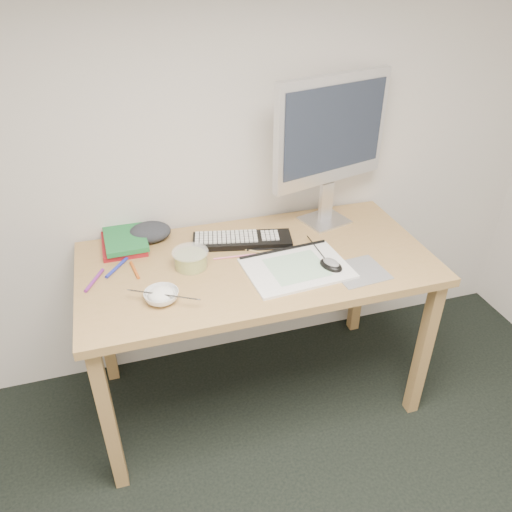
% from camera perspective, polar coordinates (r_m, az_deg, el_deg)
% --- Properties ---
extents(room_shell, '(3.60, 3.60, 3.60)m').
position_cam_1_polar(room_shell, '(0.38, 24.16, -15.73)').
color(room_shell, silver).
rests_on(room_shell, ground).
extents(desk, '(1.40, 0.70, 0.75)m').
position_cam_1_polar(desk, '(2.04, 0.09, -2.38)').
color(desk, '#A77E4C').
rests_on(desk, ground).
extents(mousepad, '(0.21, 0.20, 0.00)m').
position_cam_1_polar(mousepad, '(1.96, 11.70, -1.74)').
color(mousepad, slate).
rests_on(mousepad, desk).
extents(sketchpad, '(0.41, 0.31, 0.01)m').
position_cam_1_polar(sketchpad, '(1.94, 4.70, -1.42)').
color(sketchpad, white).
rests_on(sketchpad, desk).
extents(keyboard, '(0.43, 0.21, 0.02)m').
position_cam_1_polar(keyboard, '(2.10, -1.59, 1.83)').
color(keyboard, black).
rests_on(keyboard, desk).
extents(monitor, '(0.54, 0.22, 0.65)m').
position_cam_1_polar(monitor, '(2.14, 8.62, 13.57)').
color(monitor, silver).
rests_on(monitor, desk).
extents(mouse, '(0.10, 0.12, 0.04)m').
position_cam_1_polar(mouse, '(1.94, 8.58, -0.79)').
color(mouse, black).
rests_on(mouse, sketchpad).
extents(rice_bowl, '(0.15, 0.15, 0.04)m').
position_cam_1_polar(rice_bowl, '(1.79, -10.75, -4.56)').
color(rice_bowl, white).
rests_on(rice_bowl, desk).
extents(chopsticks, '(0.23, 0.14, 0.02)m').
position_cam_1_polar(chopsticks, '(1.76, -10.51, -4.38)').
color(chopsticks, '#B7B7B9').
rests_on(chopsticks, rice_bowl).
extents(fruit_tub, '(0.18, 0.18, 0.07)m').
position_cam_1_polar(fruit_tub, '(1.95, -7.48, -0.34)').
color(fruit_tub, '#D6CB4B').
rests_on(fruit_tub, desk).
extents(book_red, '(0.18, 0.23, 0.02)m').
position_cam_1_polar(book_red, '(2.15, -14.85, 1.43)').
color(book_red, maroon).
rests_on(book_red, desk).
extents(book_green, '(0.17, 0.24, 0.02)m').
position_cam_1_polar(book_green, '(2.13, -14.70, 1.87)').
color(book_green, '#1B6D33').
rests_on(book_green, book_red).
extents(cloth_lump, '(0.15, 0.12, 0.06)m').
position_cam_1_polar(cloth_lump, '(2.17, -12.03, 2.69)').
color(cloth_lump, '#23262A').
rests_on(cloth_lump, desk).
extents(pencil_pink, '(0.17, 0.02, 0.01)m').
position_cam_1_polar(pencil_pink, '(2.01, -2.42, -0.06)').
color(pencil_pink, pink).
rests_on(pencil_pink, desk).
extents(pencil_tan, '(0.14, 0.10, 0.01)m').
position_cam_1_polar(pencil_tan, '(2.04, 0.42, 0.45)').
color(pencil_tan, tan).
rests_on(pencil_tan, desk).
extents(pencil_black, '(0.19, 0.04, 0.01)m').
position_cam_1_polar(pencil_black, '(2.06, 1.54, 0.80)').
color(pencil_black, black).
rests_on(pencil_black, desk).
extents(marker_blue, '(0.10, 0.12, 0.01)m').
position_cam_1_polar(marker_blue, '(2.01, -15.61, -1.25)').
color(marker_blue, '#202AAE').
rests_on(marker_blue, desk).
extents(marker_orange, '(0.03, 0.12, 0.01)m').
position_cam_1_polar(marker_orange, '(1.98, -13.70, -1.56)').
color(marker_orange, '#C65417').
rests_on(marker_orange, desk).
extents(marker_purple, '(0.08, 0.13, 0.01)m').
position_cam_1_polar(marker_purple, '(1.96, -18.00, -2.64)').
color(marker_purple, '#712380').
rests_on(marker_purple, desk).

